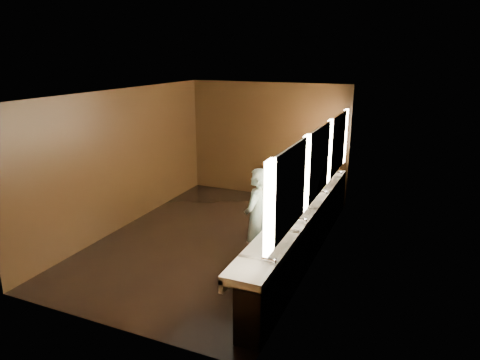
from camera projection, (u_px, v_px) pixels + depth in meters
name	position (u px, v px, depth m)	size (l,w,h in m)	color
floor	(213.00, 239.00, 8.28)	(6.00, 6.00, 0.00)	black
ceiling	(210.00, 92.00, 7.48)	(4.00, 6.00, 0.02)	#2D2D2B
wall_back	(267.00, 140.00, 10.51)	(4.00, 0.02, 2.80)	black
wall_front	(101.00, 228.00, 5.24)	(4.00, 0.02, 2.80)	black
wall_left	(124.00, 159.00, 8.64)	(0.02, 6.00, 2.80)	black
wall_right	(319.00, 182.00, 7.12)	(0.02, 6.00, 2.80)	black
sink_counter	(304.00, 230.00, 7.45)	(0.55, 5.40, 1.01)	black
mirror_band	(319.00, 162.00, 7.02)	(0.06, 5.03, 1.15)	#FFE9BF
person	(257.00, 218.00, 7.02)	(0.62, 0.41, 1.71)	#94D4DE
trash_bin	(272.00, 265.00, 6.66)	(0.37, 0.37, 0.57)	black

